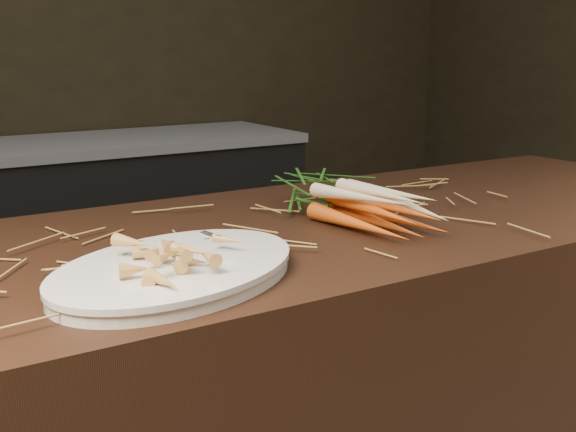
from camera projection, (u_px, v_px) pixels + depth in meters
name	position (u px, v px, depth m)	size (l,w,h in m)	color
back_counter	(91.00, 238.00, 3.08)	(1.82, 0.62, 0.84)	black
straw_bedding	(235.00, 230.00, 1.27)	(1.40, 0.60, 0.02)	olive
root_veg_bunch	(337.00, 195.00, 1.40)	(0.18, 0.47, 0.09)	#CB460D
serving_platter	(176.00, 273.00, 1.03)	(0.41, 0.27, 0.02)	white
roasted_veg_heap	(175.00, 250.00, 1.02)	(0.20, 0.14, 0.05)	#BC8941
serving_fork	(247.00, 243.00, 1.13)	(0.01, 0.15, 0.00)	silver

